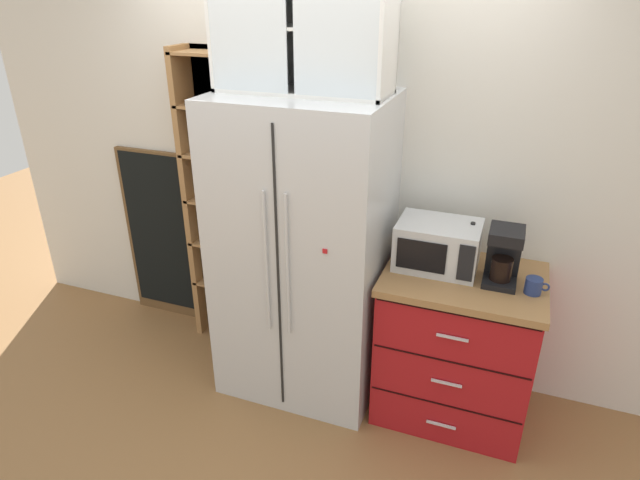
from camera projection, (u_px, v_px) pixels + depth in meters
name	position (u px, v px, depth m)	size (l,w,h in m)	color
ground_plane	(306.00, 373.00, 3.55)	(10.63, 10.63, 0.00)	olive
wall_back_cream	(328.00, 172.00, 3.34)	(4.94, 0.10, 2.55)	silver
refrigerator	(304.00, 251.00, 3.15)	(0.94, 0.74, 1.82)	silver
pantry_shelf_column	(222.00, 202.00, 3.60)	(0.46, 0.25, 2.00)	brown
counter_cabinet	(456.00, 344.00, 3.09)	(0.85, 0.67, 0.91)	#A8161C
microwave	(438.00, 245.00, 2.93)	(0.44, 0.33, 0.26)	silver
coffee_maker	(504.00, 254.00, 2.77)	(0.17, 0.20, 0.31)	black
mug_navy	(534.00, 286.00, 2.70)	(0.12, 0.08, 0.08)	navy
bottle_clear	(470.00, 248.00, 2.92)	(0.06, 0.06, 0.27)	silver
upper_cabinet	(305.00, 27.00, 2.66)	(0.90, 0.32, 0.63)	silver
chalkboard_menu	(163.00, 236.00, 3.95)	(0.60, 0.04, 1.30)	brown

